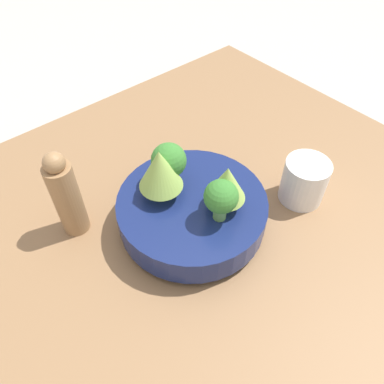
% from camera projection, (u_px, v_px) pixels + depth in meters
% --- Properties ---
extents(ground_plane, '(6.00, 6.00, 0.00)m').
position_uv_depth(ground_plane, '(189.00, 242.00, 0.67)').
color(ground_plane, '#ADA89E').
extents(table, '(1.04, 0.87, 0.04)m').
position_uv_depth(table, '(189.00, 236.00, 0.65)').
color(table, olive).
rests_on(table, ground_plane).
extents(bowl, '(0.24, 0.24, 0.06)m').
position_uv_depth(bowl, '(192.00, 211.00, 0.62)').
color(bowl, navy).
rests_on(bowl, table).
extents(broccoli_floret_front, '(0.05, 0.05, 0.07)m').
position_uv_depth(broccoli_floret_front, '(221.00, 198.00, 0.54)').
color(broccoli_floret_front, '#609347').
rests_on(broccoli_floret_front, bowl).
extents(romanesco_piece_far, '(0.07, 0.07, 0.09)m').
position_uv_depth(romanesco_piece_far, '(160.00, 170.00, 0.57)').
color(romanesco_piece_far, '#6BA34C').
rests_on(romanesco_piece_far, bowl).
extents(romanesco_piece_near, '(0.06, 0.06, 0.08)m').
position_uv_depth(romanesco_piece_near, '(227.00, 184.00, 0.55)').
color(romanesco_piece_near, '#609347').
rests_on(romanesco_piece_near, bowl).
extents(broccoli_floret_back, '(0.06, 0.06, 0.08)m').
position_uv_depth(broccoli_floret_back, '(169.00, 161.00, 0.60)').
color(broccoli_floret_back, '#7AB256').
rests_on(broccoli_floret_back, bowl).
extents(cup, '(0.08, 0.08, 0.08)m').
position_uv_depth(cup, '(304.00, 181.00, 0.66)').
color(cup, silver).
rests_on(cup, table).
extents(pepper_mill, '(0.04, 0.04, 0.17)m').
position_uv_depth(pepper_mill, '(66.00, 196.00, 0.58)').
color(pepper_mill, '#997047').
rests_on(pepper_mill, table).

